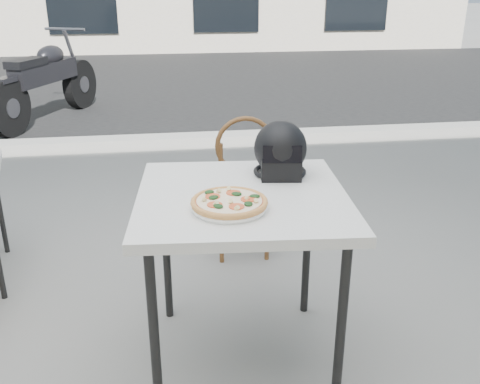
{
  "coord_description": "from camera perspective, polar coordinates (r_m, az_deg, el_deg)",
  "views": [
    {
      "loc": [
        0.04,
        -2.62,
        1.67
      ],
      "look_at": [
        0.33,
        -0.66,
        0.89
      ],
      "focal_mm": 40.0,
      "sensor_mm": 36.0,
      "label": 1
    }
  ],
  "objects": [
    {
      "name": "cafe_table_main",
      "position": [
        2.28,
        0.24,
        -1.96
      ],
      "size": [
        0.95,
        0.95,
        0.84
      ],
      "rotation": [
        0.0,
        0.0,
        -0.08
      ],
      "color": "silver",
      "rests_on": "ground"
    },
    {
      "name": "ground",
      "position": [
        3.11,
        -7.91,
        -11.2
      ],
      "size": [
        80.0,
        80.0,
        0.0
      ],
      "primitive_type": "plane",
      "color": "gray",
      "rests_on": "ground"
    },
    {
      "name": "curb",
      "position": [
        5.85,
        -8.46,
        5.33
      ],
      "size": [
        30.0,
        0.25,
        0.12
      ],
      "primitive_type": "cube",
      "color": "#9D9B93",
      "rests_on": "ground"
    },
    {
      "name": "motorcycle",
      "position": [
        7.26,
        -19.96,
        10.91
      ],
      "size": [
        1.0,
        2.09,
        1.11
      ],
      "rotation": [
        0.0,
        0.0,
        -0.4
      ],
      "color": "black",
      "rests_on": "street_asphalt"
    },
    {
      "name": "helmet",
      "position": [
        2.45,
        4.33,
        4.33
      ],
      "size": [
        0.28,
        0.29,
        0.25
      ],
      "rotation": [
        0.0,
        0.0,
        -0.14
      ],
      "color": "black",
      "rests_on": "cafe_table_main"
    },
    {
      "name": "cafe_chair_main",
      "position": [
        3.31,
        0.31,
        1.36
      ],
      "size": [
        0.37,
        0.37,
        0.95
      ],
      "rotation": [
        0.0,
        0.0,
        3.12
      ],
      "color": "brown",
      "rests_on": "ground"
    },
    {
      "name": "pizza",
      "position": [
        2.09,
        -1.15,
        -1.05
      ],
      "size": [
        0.38,
        0.38,
        0.04
      ],
      "rotation": [
        0.0,
        0.0,
        -0.27
      ],
      "color": "#D2924C",
      "rests_on": "plate"
    },
    {
      "name": "street_asphalt",
      "position": [
        9.76,
        -8.65,
        11.49
      ],
      "size": [
        30.0,
        8.0,
        0.0
      ],
      "primitive_type": "cube",
      "color": "black",
      "rests_on": "ground"
    },
    {
      "name": "plate",
      "position": [
        2.1,
        -1.15,
        -1.61
      ],
      "size": [
        0.32,
        0.32,
        0.02
      ],
      "rotation": [
        0.0,
        0.0,
        -0.08
      ],
      "color": "white",
      "rests_on": "cafe_table_main"
    }
  ]
}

